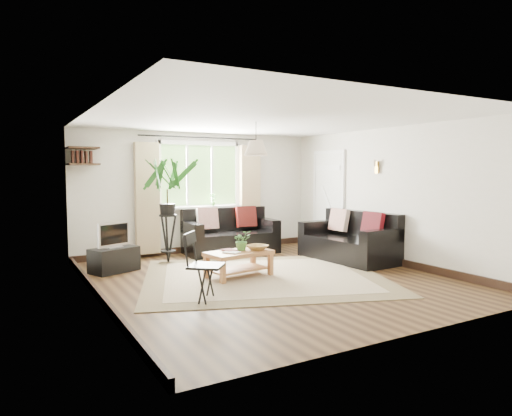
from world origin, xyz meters
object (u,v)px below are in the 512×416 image
sofa_right (348,237)px  folding_chair (206,267)px  sofa_back (231,232)px  coffee_table (239,264)px  palm_stand (168,211)px  tv_stand (114,260)px

sofa_right → folding_chair: size_ratio=2.09×
sofa_back → coffee_table: 2.12m
sofa_right → folding_chair: 3.49m
sofa_back → palm_stand: (-1.39, -0.29, 0.51)m
sofa_right → coffee_table: bearing=-88.4°
coffee_table → tv_stand: (-1.59, 1.34, -0.01)m
coffee_table → tv_stand: size_ratio=1.35×
palm_stand → sofa_back: bearing=11.9°
folding_chair → tv_stand: bearing=54.4°
palm_stand → coffee_table: bearing=-70.8°
sofa_right → palm_stand: bearing=-119.7°
coffee_table → sofa_right: bearing=5.2°
sofa_right → tv_stand: sofa_right is taller
sofa_back → tv_stand: sofa_back is taller
sofa_back → sofa_right: size_ratio=1.00×
sofa_back → folding_chair: size_ratio=2.08×
sofa_right → tv_stand: (-3.93, 1.13, -0.23)m
sofa_back → tv_stand: (-2.40, -0.60, -0.23)m
sofa_right → palm_stand: 3.29m
coffee_table → folding_chair: size_ratio=1.15×
coffee_table → folding_chair: bearing=-135.0°
tv_stand → folding_chair: size_ratio=0.85×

